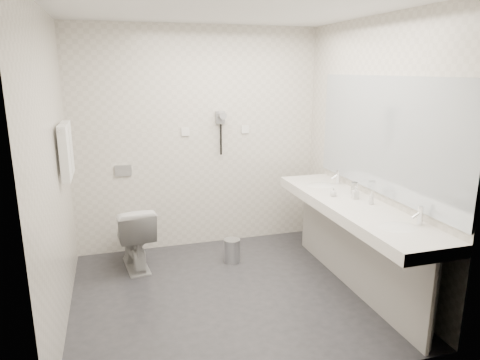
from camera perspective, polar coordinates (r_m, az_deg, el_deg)
name	(u,v)px	position (r m, az deg, el deg)	size (l,w,h in m)	color
floor	(229,294)	(4.18, -1.43, -14.73)	(2.80, 2.80, 0.00)	#26262A
ceiling	(227,8)	(3.69, -1.69, 21.63)	(2.80, 2.80, 0.00)	silver
wall_back	(199,140)	(4.98, -5.44, 5.25)	(2.80, 2.80, 0.00)	beige
wall_front	(286,208)	(2.55, 6.06, -3.63)	(2.80, 2.80, 0.00)	beige
wall_left	(53,174)	(3.65, -23.32, 0.77)	(2.60, 2.60, 0.00)	beige
wall_right	(371,154)	(4.31, 16.77, 3.27)	(2.60, 2.60, 0.00)	beige
vanity_counter	(353,208)	(4.11, 14.61, -3.58)	(0.55, 2.20, 0.10)	silver
vanity_panel	(353,251)	(4.27, 14.54, -8.99)	(0.03, 2.15, 0.75)	#989490
vanity_post_near	(432,307)	(3.54, 23.87, -14.94)	(0.06, 0.06, 0.75)	silver
vanity_post_far	(308,216)	(5.13, 8.90, -4.66)	(0.06, 0.06, 0.75)	silver
mirror	(384,136)	(4.11, 18.31, 5.47)	(0.02, 2.20, 1.05)	#B2BCC6
basin_near	(398,229)	(3.59, 19.96, -6.03)	(0.40, 0.31, 0.05)	silver
basin_far	(321,187)	(4.64, 10.54, -0.84)	(0.40, 0.31, 0.05)	silver
faucet_near	(420,215)	(3.68, 22.54, -4.31)	(0.04, 0.04, 0.15)	silver
faucet_far	(338,177)	(4.71, 12.71, 0.40)	(0.04, 0.04, 0.15)	silver
soap_bottle_a	(355,193)	(4.21, 14.85, -1.61)	(0.05, 0.05, 0.12)	white
soap_bottle_b	(333,192)	(4.25, 12.12, -1.56)	(0.06, 0.06, 0.08)	white
soap_bottle_c	(371,198)	(4.08, 16.82, -2.27)	(0.04, 0.04, 0.12)	white
glass_left	(354,188)	(4.36, 14.75, -1.05)	(0.07, 0.07, 0.12)	silver
toilet	(134,236)	(4.71, -13.70, -7.18)	(0.38, 0.67, 0.68)	silver
flush_plate	(123,171)	(4.94, -15.04, 1.19)	(0.18, 0.02, 0.12)	#B2B5BA
pedal_bin	(232,251)	(4.76, -1.04, -9.31)	(0.17, 0.17, 0.24)	#B2B5BA
bin_lid	(232,240)	(4.71, -1.04, -7.87)	(0.17, 0.17, 0.01)	#B2B5BA
towel_rail	(62,126)	(4.13, -22.22, 6.59)	(0.02, 0.02, 0.62)	silver
towel_near	(65,153)	(4.02, -21.96, 3.25)	(0.07, 0.24, 0.48)	silver
towel_far	(67,148)	(4.30, -21.65, 3.93)	(0.07, 0.24, 0.48)	silver
dryer_cradle	(220,117)	(4.98, -2.59, 8.19)	(0.10, 0.04, 0.14)	gray
dryer_barrel	(222,115)	(4.91, -2.39, 8.46)	(0.08, 0.08, 0.14)	gray
dryer_cord	(221,139)	(4.99, -2.51, 5.32)	(0.02, 0.02, 0.35)	black
switch_plate_a	(185,132)	(4.93, -7.16, 6.28)	(0.09, 0.02, 0.09)	silver
switch_plate_b	(245,129)	(5.09, 0.68, 6.65)	(0.09, 0.02, 0.09)	silver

